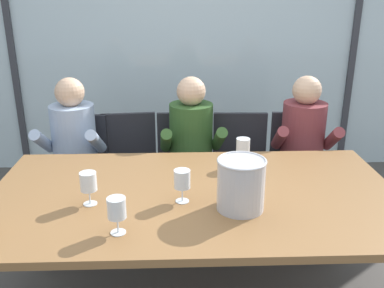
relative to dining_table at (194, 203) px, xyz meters
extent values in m
plane|color=#4C4742|center=(0.00, 1.00, -0.70)|extent=(14.00, 14.00, 0.00)
cube|color=silver|center=(0.00, 2.20, 0.60)|extent=(7.40, 0.03, 2.60)
cube|color=#38383D|center=(-1.66, 2.18, 0.60)|extent=(0.06, 0.06, 2.60)
cube|color=#38383D|center=(1.66, 2.18, 0.60)|extent=(0.06, 0.06, 2.60)
cube|color=#568942|center=(0.00, 6.38, 0.21)|extent=(13.40, 2.40, 1.81)
cube|color=olive|center=(0.00, 0.00, 0.05)|extent=(2.20, 1.19, 0.04)
cylinder|color=olive|center=(-1.00, 0.50, -0.34)|extent=(0.07, 0.07, 0.72)
cylinder|color=olive|center=(1.00, 0.50, -0.34)|extent=(0.07, 0.07, 0.72)
cube|color=#232328|center=(-0.86, 0.93, -0.25)|extent=(0.49, 0.49, 0.03)
cube|color=#232328|center=(-0.84, 1.12, -0.03)|extent=(0.42, 0.09, 0.42)
cylinder|color=#232328|center=(-1.08, 0.76, -0.48)|extent=(0.04, 0.04, 0.44)
cylinder|color=#232328|center=(-0.70, 0.71, -0.48)|extent=(0.04, 0.04, 0.44)
cylinder|color=#232328|center=(-1.03, 1.14, -0.48)|extent=(0.04, 0.04, 0.44)
cylinder|color=#232328|center=(-0.65, 1.09, -0.48)|extent=(0.04, 0.04, 0.44)
cube|color=#232328|center=(-0.45, 0.94, -0.25)|extent=(0.48, 0.48, 0.03)
cube|color=#232328|center=(-0.47, 1.14, -0.03)|extent=(0.42, 0.08, 0.42)
cylinder|color=#232328|center=(-0.62, 0.73, -0.48)|extent=(0.04, 0.04, 0.44)
cylinder|color=#232328|center=(-0.24, 0.77, -0.48)|extent=(0.04, 0.04, 0.44)
cylinder|color=#232328|center=(-0.66, 1.11, -0.48)|extent=(0.04, 0.04, 0.44)
cylinder|color=#232328|center=(-0.28, 1.15, -0.48)|extent=(0.04, 0.04, 0.44)
cube|color=#232328|center=(-0.03, 0.94, -0.25)|extent=(0.44, 0.44, 0.03)
cube|color=#232328|center=(-0.03, 1.14, -0.03)|extent=(0.42, 0.04, 0.42)
cylinder|color=#232328|center=(-0.23, 0.75, -0.48)|extent=(0.04, 0.04, 0.44)
cylinder|color=#232328|center=(0.15, 0.75, -0.48)|extent=(0.04, 0.04, 0.44)
cylinder|color=#232328|center=(-0.22, 1.13, -0.48)|extent=(0.04, 0.04, 0.44)
cylinder|color=#232328|center=(0.16, 1.13, -0.48)|extent=(0.04, 0.04, 0.44)
cube|color=#232328|center=(0.40, 0.91, -0.25)|extent=(0.46, 0.46, 0.03)
cube|color=#232328|center=(0.41, 1.11, -0.03)|extent=(0.42, 0.05, 0.42)
cylinder|color=#232328|center=(0.20, 0.73, -0.48)|extent=(0.04, 0.04, 0.44)
cylinder|color=#232328|center=(0.58, 0.72, -0.48)|extent=(0.04, 0.04, 0.44)
cylinder|color=#232328|center=(0.22, 1.11, -0.48)|extent=(0.04, 0.04, 0.44)
cylinder|color=#232328|center=(0.60, 1.10, -0.48)|extent=(0.04, 0.04, 0.44)
cube|color=#232328|center=(0.85, 0.91, -0.25)|extent=(0.46, 0.46, 0.03)
cube|color=#232328|center=(0.86, 1.11, -0.03)|extent=(0.42, 0.06, 0.42)
cylinder|color=#232328|center=(0.65, 0.73, -0.48)|extent=(0.04, 0.04, 0.44)
cylinder|color=#232328|center=(1.03, 0.71, -0.48)|extent=(0.04, 0.04, 0.44)
cylinder|color=#232328|center=(0.67, 1.11, -0.48)|extent=(0.04, 0.04, 0.44)
cylinder|color=#232328|center=(1.05, 1.09, -0.48)|extent=(0.04, 0.04, 0.44)
cylinder|color=#9EB2D1|center=(-0.85, 0.95, 0.04)|extent=(0.33, 0.33, 0.52)
sphere|color=#DBAD89|center=(-0.85, 0.95, 0.40)|extent=(0.21, 0.21, 0.21)
cube|color=#47423D|center=(-0.95, 0.75, -0.22)|extent=(0.15, 0.41, 0.13)
cube|color=#47423D|center=(-0.77, 0.74, -0.22)|extent=(0.15, 0.41, 0.13)
cylinder|color=#47423D|center=(-0.96, 0.55, -0.47)|extent=(0.10, 0.10, 0.46)
cylinder|color=#47423D|center=(-0.78, 0.54, -0.47)|extent=(0.10, 0.10, 0.46)
cylinder|color=#9EB2D1|center=(-1.04, 0.84, 0.07)|extent=(0.09, 0.33, 0.26)
cylinder|color=#9EB2D1|center=(-0.66, 0.82, 0.07)|extent=(0.09, 0.33, 0.26)
cylinder|color=#2D5123|center=(0.02, 0.95, 0.04)|extent=(0.34, 0.34, 0.52)
sphere|color=#DBAD89|center=(0.02, 0.95, 0.40)|extent=(0.21, 0.21, 0.21)
cube|color=#47423D|center=(-0.06, 0.74, -0.22)|extent=(0.15, 0.41, 0.13)
cube|color=#47423D|center=(0.12, 0.75, -0.22)|extent=(0.15, 0.41, 0.13)
cylinder|color=#47423D|center=(-0.05, 0.54, -0.47)|extent=(0.10, 0.10, 0.46)
cylinder|color=#47423D|center=(0.13, 0.55, -0.47)|extent=(0.10, 0.10, 0.46)
cylinder|color=#2D5123|center=(-0.17, 0.82, 0.07)|extent=(0.10, 0.33, 0.26)
cylinder|color=#2D5123|center=(0.21, 0.84, 0.07)|extent=(0.10, 0.33, 0.26)
cylinder|color=brown|center=(0.86, 0.95, 0.04)|extent=(0.35, 0.35, 0.52)
sphere|color=#DBAD89|center=(0.86, 0.95, 0.40)|extent=(0.21, 0.21, 0.21)
cube|color=#47423D|center=(0.75, 0.76, -0.22)|extent=(0.17, 0.41, 0.13)
cube|color=#47423D|center=(0.93, 0.74, -0.22)|extent=(0.17, 0.41, 0.13)
cylinder|color=#47423D|center=(0.73, 0.56, -0.47)|extent=(0.10, 0.10, 0.46)
cylinder|color=#47423D|center=(0.91, 0.54, -0.47)|extent=(0.10, 0.10, 0.46)
cylinder|color=brown|center=(0.66, 0.84, 0.07)|extent=(0.11, 0.33, 0.26)
cylinder|color=brown|center=(1.03, 0.81, 0.07)|extent=(0.11, 0.33, 0.26)
cylinder|color=#B7B7BC|center=(0.22, -0.18, 0.19)|extent=(0.23, 0.23, 0.26)
torus|color=silver|center=(0.22, -0.18, 0.32)|extent=(0.24, 0.24, 0.01)
cylinder|color=silver|center=(-0.07, -0.10, 0.07)|extent=(0.07, 0.07, 0.00)
cylinder|color=silver|center=(-0.07, -0.10, 0.11)|extent=(0.01, 0.01, 0.07)
cylinder|color=silver|center=(-0.07, -0.10, 0.19)|extent=(0.08, 0.08, 0.09)
cylinder|color=#560C1E|center=(-0.07, -0.10, 0.17)|extent=(0.07, 0.07, 0.04)
cylinder|color=silver|center=(-0.36, -0.39, 0.07)|extent=(0.07, 0.07, 0.00)
cylinder|color=silver|center=(-0.36, -0.39, 0.11)|extent=(0.01, 0.01, 0.07)
cylinder|color=silver|center=(-0.36, -0.39, 0.19)|extent=(0.08, 0.08, 0.09)
cylinder|color=#E0D184|center=(-0.36, -0.39, 0.17)|extent=(0.07, 0.07, 0.04)
cylinder|color=silver|center=(-0.53, -0.11, 0.07)|extent=(0.07, 0.07, 0.00)
cylinder|color=silver|center=(-0.53, -0.11, 0.11)|extent=(0.01, 0.01, 0.07)
cylinder|color=silver|center=(-0.53, -0.11, 0.19)|extent=(0.08, 0.08, 0.09)
cylinder|color=maroon|center=(-0.53, -0.11, 0.17)|extent=(0.07, 0.07, 0.04)
cylinder|color=silver|center=(0.31, 0.37, 0.07)|extent=(0.07, 0.07, 0.00)
cylinder|color=silver|center=(0.31, 0.37, 0.11)|extent=(0.01, 0.01, 0.07)
cylinder|color=silver|center=(0.31, 0.37, 0.19)|extent=(0.08, 0.08, 0.09)
cylinder|color=#E0D184|center=(0.31, 0.37, 0.17)|extent=(0.07, 0.07, 0.04)
camera|label=1|loc=(-0.09, -2.07, 1.10)|focal=40.23mm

